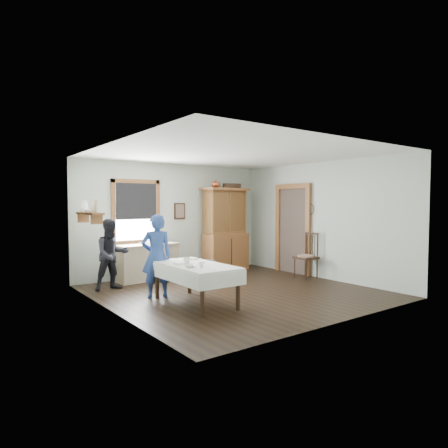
% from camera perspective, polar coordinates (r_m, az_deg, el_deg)
% --- Properties ---
extents(room, '(5.01, 5.01, 2.70)m').
position_cam_1_polar(room, '(7.79, 1.75, 0.09)').
color(room, black).
rests_on(room, ground).
extents(window, '(1.18, 0.07, 1.48)m').
position_cam_1_polar(window, '(9.40, -12.44, 2.18)').
color(window, white).
rests_on(window, room).
extents(doorway, '(0.09, 1.14, 2.22)m').
position_cam_1_polar(doorway, '(10.08, 9.81, -0.36)').
color(doorway, '#4C3E36').
rests_on(doorway, room).
extents(wall_shelf, '(0.24, 1.00, 0.44)m').
position_cam_1_polar(wall_shelf, '(8.05, -18.72, 1.61)').
color(wall_shelf, brown).
rests_on(wall_shelf, room).
extents(framed_picture, '(0.30, 0.04, 0.40)m').
position_cam_1_polar(framed_picture, '(9.92, -6.33, 1.85)').
color(framed_picture, '#331D11').
rests_on(framed_picture, room).
extents(rug_beater, '(0.01, 0.27, 0.27)m').
position_cam_1_polar(rug_beater, '(9.69, 12.16, 2.78)').
color(rug_beater, black).
rests_on(rug_beater, room).
extents(work_counter, '(1.47, 0.65, 0.82)m').
position_cam_1_polar(work_counter, '(9.25, -10.90, -5.34)').
color(work_counter, tan).
rests_on(work_counter, room).
extents(china_hutch, '(1.28, 0.64, 2.13)m').
position_cam_1_polar(china_hutch, '(10.32, 0.20, -0.77)').
color(china_hutch, brown).
rests_on(china_hutch, room).
extents(dining_table, '(0.93, 1.74, 0.69)m').
position_cam_1_polar(dining_table, '(6.99, -4.15, -8.55)').
color(dining_table, white).
rests_on(dining_table, room).
extents(spindle_chair, '(0.51, 0.51, 1.07)m').
position_cam_1_polar(spindle_chair, '(9.47, 11.62, -4.41)').
color(spindle_chair, '#331D11').
rests_on(spindle_chair, room).
extents(pail, '(0.35, 0.35, 0.32)m').
position_cam_1_polar(pail, '(9.77, -2.02, -6.35)').
color(pail, '#929499').
rests_on(pail, room).
extents(wicker_basket, '(0.35, 0.28, 0.18)m').
position_cam_1_polar(wicker_basket, '(10.00, -1.91, -6.51)').
color(wicker_basket, '#AC844E').
rests_on(wicker_basket, room).
extents(woman_blue, '(0.60, 0.48, 1.43)m').
position_cam_1_polar(woman_blue, '(7.47, -9.62, -4.98)').
color(woman_blue, navy).
rests_on(woman_blue, room).
extents(figure_dark, '(0.65, 0.51, 1.32)m').
position_cam_1_polar(figure_dark, '(8.36, -15.75, -4.56)').
color(figure_dark, black).
rests_on(figure_dark, room).
extents(table_cup_a, '(0.13, 0.13, 0.10)m').
position_cam_1_polar(table_cup_a, '(7.07, -5.32, -5.17)').
color(table_cup_a, white).
rests_on(table_cup_a, dining_table).
extents(table_cup_b, '(0.10, 0.10, 0.09)m').
position_cam_1_polar(table_cup_b, '(6.59, -3.23, -5.81)').
color(table_cup_b, white).
rests_on(table_cup_b, dining_table).
extents(table_bowl, '(0.26, 0.26, 0.05)m').
position_cam_1_polar(table_bowl, '(6.61, -4.90, -5.95)').
color(table_bowl, white).
rests_on(table_bowl, dining_table).
extents(counter_book, '(0.20, 0.25, 0.02)m').
position_cam_1_polar(counter_book, '(9.27, -11.70, -2.70)').
color(counter_book, brown).
rests_on(counter_book, work_counter).
extents(counter_bowl, '(0.27, 0.27, 0.07)m').
position_cam_1_polar(counter_bowl, '(9.42, -9.34, -2.46)').
color(counter_bowl, white).
rests_on(counter_bowl, work_counter).
extents(shelf_bowl, '(0.22, 0.22, 0.05)m').
position_cam_1_polar(shelf_bowl, '(8.06, -18.75, 1.79)').
color(shelf_bowl, white).
rests_on(shelf_bowl, wall_shelf).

